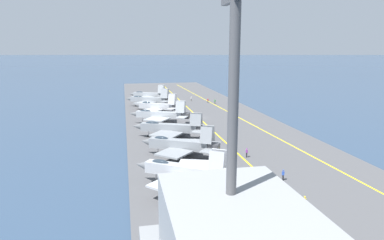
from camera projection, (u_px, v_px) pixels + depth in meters
The scene contains 17 objects.
ground_plane at pixel (198, 119), 100.20m from camera, with size 2000.00×2000.00×0.00m, color #2D425B.
carrier_deck at pixel (198, 118), 100.16m from camera, with size 204.08×41.83×0.40m, color #4C4C4F.
deck_stripe_foul_line at pixel (236, 116), 102.31m from camera, with size 183.67×0.36×0.01m, color yellow.
deck_stripe_centerline at pixel (198, 117), 100.11m from camera, with size 183.67×0.36×0.01m, color yellow.
parked_jet_nearest at pixel (184, 171), 49.27m from camera, with size 13.45×14.78×6.29m.
parked_jet_second at pixel (180, 145), 63.08m from camera, with size 12.76×15.12×6.37m.
parked_jet_third at pixel (170, 128), 76.46m from camera, with size 13.46×17.24×5.97m.
parked_jet_fourth at pixel (161, 115), 90.19m from camera, with size 12.28×16.39×6.55m.
parked_jet_fifth at pixel (157, 106), 105.10m from camera, with size 12.66×14.91×6.44m.
parked_jet_sixth at pixel (149, 100), 116.82m from camera, with size 13.90×16.67×6.54m.
parked_jet_seventh at pixel (149, 95), 129.88m from camera, with size 13.29×15.16×6.39m.
crew_red_vest at pixel (208, 100), 126.47m from camera, with size 0.46×0.44×1.68m.
crew_purple_vest at pixel (247, 152), 63.43m from camera, with size 0.38×0.26×1.78m.
crew_white_vest at pixel (191, 99), 130.61m from camera, with size 0.45×0.38×1.70m.
crew_green_vest at pixel (215, 101), 124.15m from camera, with size 0.43×0.46×1.66m.
crew_blue_vest at pixel (283, 174), 52.40m from camera, with size 0.41×0.46×1.75m.
crew_yellow_vest at pixel (304, 202), 43.25m from camera, with size 0.45×0.39×1.67m.
Camera 1 is at (-95.85, 21.00, 20.39)m, focal length 32.00 mm.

